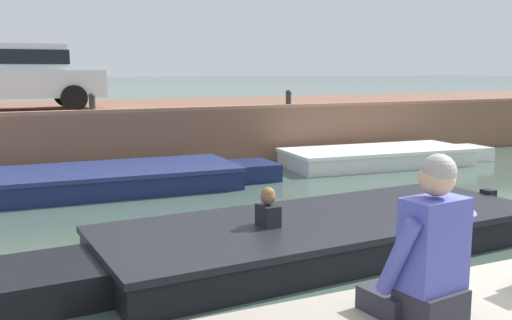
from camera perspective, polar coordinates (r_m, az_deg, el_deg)
ground_plane at (r=8.85m, az=-1.72°, el=-6.38°), size 400.00×400.00×0.00m
far_quay_wall at (r=16.20m, az=-12.76°, el=2.94°), size 60.00×6.00×1.40m
far_wall_coping at (r=13.34m, az=-10.26°, el=4.96°), size 60.00×0.24×0.08m
boat_moored_central_navy at (r=11.57m, az=-14.01°, el=-1.84°), size 6.37×2.28×0.45m
boat_moored_east_white at (r=14.58m, az=12.75°, el=0.36°), size 5.66×2.22×0.43m
motorboat_passing at (r=7.43m, az=5.28°, el=-7.61°), size 7.28×2.53×0.93m
car_left_inner_white at (r=14.76m, az=-22.86°, el=7.91°), size 4.04×2.03×1.54m
mooring_bollard_mid at (r=13.19m, az=-16.07°, el=5.58°), size 0.15×0.15×0.45m
mooring_bollard_east at (r=14.76m, az=3.27°, el=6.24°), size 0.15×0.15×0.45m
person_seated_left at (r=3.38m, az=16.68°, el=-9.29°), size 0.56×0.56×0.97m
bottle_drink at (r=3.51m, az=17.14°, el=-13.42°), size 0.06×0.06×0.20m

